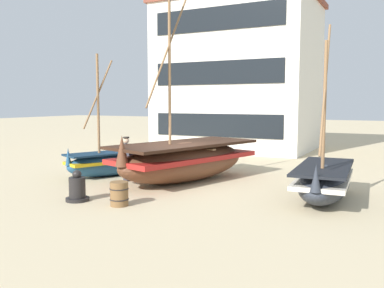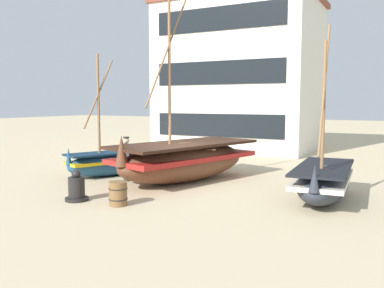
% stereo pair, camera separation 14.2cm
% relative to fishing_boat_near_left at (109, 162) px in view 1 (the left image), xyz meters
% --- Properties ---
extents(ground_plane, '(120.00, 120.00, 0.00)m').
position_rel_fishing_boat_near_left_xyz_m(ground_plane, '(3.44, -0.34, -0.56)').
color(ground_plane, '#CCB78E').
extents(fishing_boat_near_left, '(2.52, 3.76, 4.85)m').
position_rel_fishing_boat_near_left_xyz_m(fishing_boat_near_left, '(0.00, 0.00, 0.00)').
color(fishing_boat_near_left, '#23517A').
rests_on(fishing_boat_near_left, ground).
extents(fishing_boat_centre_large, '(3.97, 6.41, 7.28)m').
position_rel_fishing_boat_near_left_xyz_m(fishing_boat_centre_large, '(3.23, 0.41, 0.25)').
color(fishing_boat_centre_large, brown).
rests_on(fishing_boat_centre_large, ground).
extents(fishing_boat_far_right, '(1.74, 4.18, 5.29)m').
position_rel_fishing_boat_near_left_xyz_m(fishing_boat_far_right, '(8.46, -0.33, 0.04)').
color(fishing_boat_far_right, '#2D333D').
rests_on(fishing_boat_far_right, ground).
extents(fisherman_by_hull, '(0.38, 0.26, 1.68)m').
position_rel_fishing_boat_near_left_xyz_m(fisherman_by_hull, '(1.30, -0.59, 0.28)').
color(fisherman_by_hull, '#33333D').
rests_on(fisherman_by_hull, ground).
extents(capstan_winch, '(0.70, 0.70, 0.94)m').
position_rel_fishing_boat_near_left_xyz_m(capstan_winch, '(1.87, -3.85, -0.19)').
color(capstan_winch, black).
rests_on(capstan_winch, ground).
extents(wooden_barrel, '(0.56, 0.56, 0.70)m').
position_rel_fishing_boat_near_left_xyz_m(wooden_barrel, '(3.36, -3.74, -0.21)').
color(wooden_barrel, brown).
rests_on(wooden_barrel, ground).
extents(harbor_building_main, '(9.71, 7.11, 9.30)m').
position_rel_fishing_boat_near_left_xyz_m(harbor_building_main, '(0.89, 12.02, 4.11)').
color(harbor_building_main, silver).
rests_on(harbor_building_main, ground).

